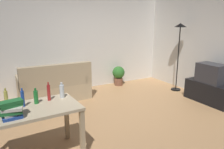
{
  "coord_description": "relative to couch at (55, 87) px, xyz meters",
  "views": [
    {
      "loc": [
        -2.03,
        -3.39,
        1.86
      ],
      "look_at": [
        0.1,
        0.5,
        0.75
      ],
      "focal_mm": 34.32,
      "sensor_mm": 36.0,
      "label": 1
    }
  ],
  "objects": [
    {
      "name": "bottle_red",
      "position": [
        -0.56,
        -2.03,
        0.57
      ],
      "size": [
        0.05,
        0.05,
        0.27
      ],
      "color": "#AD2323",
      "rests_on": "desk"
    },
    {
      "name": "potted_plant",
      "position": [
        1.96,
        0.31,
        0.02
      ],
      "size": [
        0.36,
        0.36,
        0.57
      ],
      "color": "brown",
      "rests_on": "ground_plane"
    },
    {
      "name": "torchiere_lamp",
      "position": [
        3.12,
        -0.86,
        1.1
      ],
      "size": [
        0.32,
        0.32,
        1.81
      ],
      "color": "black",
      "rests_on": "ground_plane"
    },
    {
      "name": "wall_right",
      "position": [
        3.47,
        -1.59,
        1.04
      ],
      "size": [
        0.1,
        4.4,
        2.7
      ],
      "primitive_type": "cube",
      "color": "silver",
      "rests_on": "ground_plane"
    },
    {
      "name": "tv",
      "position": [
        3.13,
        -1.9,
        0.39
      ],
      "size": [
        0.41,
        0.6,
        0.44
      ],
      "rotation": [
        0.0,
        0.0,
        1.57
      ],
      "color": "#2D2D33",
      "rests_on": "tv_stand"
    },
    {
      "name": "bottle_squat",
      "position": [
        -1.11,
        -2.02,
        0.57
      ],
      "size": [
        0.05,
        0.05,
        0.26
      ],
      "color": "#BCB24C",
      "rests_on": "desk"
    },
    {
      "name": "tv_stand",
      "position": [
        3.12,
        -1.9,
        -0.07
      ],
      "size": [
        0.44,
        1.1,
        0.48
      ],
      "rotation": [
        0.0,
        0.0,
        1.57
      ],
      "color": "black",
      "rests_on": "ground_plane"
    },
    {
      "name": "wall_rear",
      "position": [
        0.87,
        0.61,
        1.04
      ],
      "size": [
        5.2,
        0.1,
        2.7
      ],
      "primitive_type": "cube",
      "color": "silver",
      "rests_on": "ground_plane"
    },
    {
      "name": "bottle_blue",
      "position": [
        -0.92,
        -2.1,
        0.56
      ],
      "size": [
        0.05,
        0.05,
        0.26
      ],
      "color": "#2347A3",
      "rests_on": "desk"
    },
    {
      "name": "book_stack",
      "position": [
        -1.07,
        -2.4,
        0.55
      ],
      "size": [
        0.28,
        0.22,
        0.21
      ],
      "color": "navy",
      "rests_on": "desk"
    },
    {
      "name": "desk",
      "position": [
        -0.83,
        -2.21,
        0.34
      ],
      "size": [
        1.23,
        0.76,
        0.76
      ],
      "rotation": [
        0.0,
        0.0,
        0.05
      ],
      "color": "#C6B28E",
      "rests_on": "ground_plane"
    },
    {
      "name": "bottle_clear",
      "position": [
        -0.37,
        -2.01,
        0.55
      ],
      "size": [
        0.07,
        0.07,
        0.23
      ],
      "color": "silver",
      "rests_on": "desk"
    },
    {
      "name": "ground_plane",
      "position": [
        0.87,
        -1.59,
        -0.32
      ],
      "size": [
        5.2,
        4.4,
        0.02
      ],
      "primitive_type": "cube",
      "color": "tan"
    },
    {
      "name": "couch",
      "position": [
        0.0,
        0.0,
        0.0
      ],
      "size": [
        1.62,
        0.84,
        0.92
      ],
      "rotation": [
        0.0,
        0.0,
        3.14
      ],
      "color": "tan",
      "rests_on": "ground_plane"
    },
    {
      "name": "bottle_green",
      "position": [
        -0.75,
        -2.07,
        0.55
      ],
      "size": [
        0.06,
        0.06,
        0.22
      ],
      "color": "#1E722D",
      "rests_on": "desk"
    }
  ]
}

